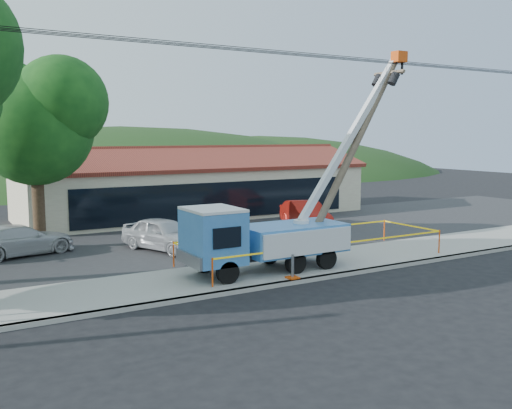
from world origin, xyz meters
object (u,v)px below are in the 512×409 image
at_px(leaning_pole, 354,148).
at_px(car_silver, 164,252).
at_px(car_red, 305,230).
at_px(utility_truck, 263,235).
at_px(car_white, 20,258).

xyz_separation_m(leaning_pole, car_silver, (-6.15, 5.98, -4.85)).
bearing_deg(car_red, car_silver, -154.56).
bearing_deg(utility_truck, leaning_pole, -0.22).
relative_size(leaning_pole, car_red, 1.87).
xyz_separation_m(car_silver, car_red, (9.24, 1.74, 0.00)).
relative_size(utility_truck, car_red, 2.17).
distance_m(leaning_pole, car_red, 9.62).
height_order(utility_truck, car_white, utility_truck).
height_order(leaning_pole, car_silver, leaning_pole).
relative_size(utility_truck, car_white, 2.13).
bearing_deg(car_white, car_silver, -124.70).
distance_m(utility_truck, leaning_pole, 5.48).
bearing_deg(car_silver, car_white, 139.26).
relative_size(utility_truck, leaning_pole, 1.16).
bearing_deg(car_white, utility_truck, -151.64).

